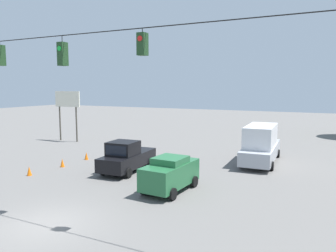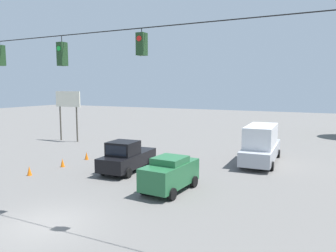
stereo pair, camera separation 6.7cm
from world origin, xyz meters
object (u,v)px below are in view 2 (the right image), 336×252
overhead_signal_span (63,95)px  traffic_cone_third (87,156)px  roadside_billboard (68,105)px  traffic_cone_nearest (29,171)px  box_truck_silver_oncoming_far (261,144)px  traffic_cone_second (62,163)px  sedan_green_crossing_near (170,173)px  pickup_truck_black_withflow_mid (127,157)px

overhead_signal_span → traffic_cone_third: 12.31m
roadside_billboard → traffic_cone_third: bearing=141.0°
traffic_cone_third → roadside_billboard: roadside_billboard is taller
overhead_signal_span → traffic_cone_nearest: size_ratio=37.22×
box_truck_silver_oncoming_far → roadside_billboard: size_ratio=1.38×
overhead_signal_span → box_truck_silver_oncoming_far: size_ratio=3.14×
traffic_cone_second → roadside_billboard: bearing=-48.9°
traffic_cone_second → roadside_billboard: 12.38m
overhead_signal_span → sedan_green_crossing_near: size_ratio=5.68×
roadside_billboard → traffic_cone_second: bearing=131.1°
traffic_cone_second → traffic_cone_third: size_ratio=1.00×
sedan_green_crossing_near → roadside_billboard: size_ratio=0.76×
pickup_truck_black_withflow_mid → box_truck_silver_oncoming_far: size_ratio=0.70×
sedan_green_crossing_near → roadside_billboard: (17.13, -10.34, 2.88)m
box_truck_silver_oncoming_far → traffic_cone_nearest: 16.51m
overhead_signal_span → box_truck_silver_oncoming_far: (-5.93, -14.18, -3.96)m
sedan_green_crossing_near → box_truck_silver_oncoming_far: box_truck_silver_oncoming_far is taller
traffic_cone_nearest → traffic_cone_second: bearing=-95.0°
overhead_signal_span → box_truck_silver_oncoming_far: overhead_signal_span is taller
pickup_truck_black_withflow_mid → sedan_green_crossing_near: 5.20m
box_truck_silver_oncoming_far → traffic_cone_second: box_truck_silver_oncoming_far is taller
pickup_truck_black_withflow_mid → sedan_green_crossing_near: bearing=150.9°
box_truck_silver_oncoming_far → traffic_cone_third: bearing=22.2°
pickup_truck_black_withflow_mid → traffic_cone_third: 5.12m
pickup_truck_black_withflow_mid → traffic_cone_third: pickup_truck_black_withflow_mid is taller
pickup_truck_black_withflow_mid → traffic_cone_second: size_ratio=8.34×
traffic_cone_second → overhead_signal_span: bearing=135.6°
overhead_signal_span → traffic_cone_second: size_ratio=37.22×
overhead_signal_span → traffic_cone_third: size_ratio=37.22×
pickup_truck_black_withflow_mid → traffic_cone_third: bearing=-17.5°
traffic_cone_nearest → traffic_cone_third: size_ratio=1.00×
roadside_billboard → sedan_green_crossing_near: bearing=148.9°
sedan_green_crossing_near → box_truck_silver_oncoming_far: bearing=-108.9°
pickup_truck_black_withflow_mid → traffic_cone_second: bearing=13.1°
sedan_green_crossing_near → pickup_truck_black_withflow_mid: bearing=-29.1°
pickup_truck_black_withflow_mid → traffic_cone_second: (4.79, 1.11, -0.67)m
traffic_cone_nearest → roadside_billboard: bearing=-57.0°
box_truck_silver_oncoming_far → sedan_green_crossing_near: bearing=71.1°
pickup_truck_black_withflow_mid → sedan_green_crossing_near: size_ratio=1.27×
overhead_signal_span → traffic_cone_nearest: 9.26m
overhead_signal_span → traffic_cone_second: (6.55, -6.42, -5.07)m
pickup_truck_black_withflow_mid → traffic_cone_third: (4.84, -1.53, -0.67)m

